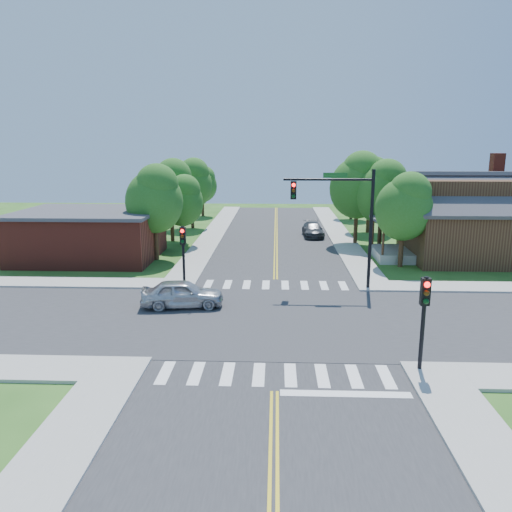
{
  "coord_description": "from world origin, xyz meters",
  "views": [
    {
      "loc": [
        0.01,
        -23.71,
        8.6
      ],
      "look_at": [
        -1.16,
        4.77,
        2.2
      ],
      "focal_mm": 35.0,
      "sensor_mm": 36.0,
      "label": 1
    }
  ],
  "objects_px": {
    "signal_mast_ne": "(343,210)",
    "signal_pole_nw": "(183,245)",
    "signal_pole_se": "(424,306)",
    "car_dgrey": "(313,230)",
    "house_ne": "(477,216)",
    "car_silver": "(182,294)"
  },
  "relations": [
    {
      "from": "signal_pole_se",
      "to": "house_ne",
      "type": "distance_m",
      "value": 22.03
    },
    {
      "from": "house_ne",
      "to": "car_dgrey",
      "type": "distance_m",
      "value": 14.85
    },
    {
      "from": "signal_mast_ne",
      "to": "signal_pole_nw",
      "type": "height_order",
      "value": "signal_mast_ne"
    },
    {
      "from": "house_ne",
      "to": "signal_pole_se",
      "type": "bearing_deg",
      "value": -115.58
    },
    {
      "from": "signal_pole_nw",
      "to": "signal_mast_ne",
      "type": "bearing_deg",
      "value": 0.07
    },
    {
      "from": "car_silver",
      "to": "signal_pole_se",
      "type": "bearing_deg",
      "value": -131.74
    },
    {
      "from": "house_ne",
      "to": "car_dgrey",
      "type": "xyz_separation_m",
      "value": [
        -11.61,
        8.87,
        -2.67
      ]
    },
    {
      "from": "signal_mast_ne",
      "to": "house_ne",
      "type": "xyz_separation_m",
      "value": [
        11.19,
        8.65,
        -1.52
      ]
    },
    {
      "from": "signal_mast_ne",
      "to": "signal_pole_nw",
      "type": "distance_m",
      "value": 9.76
    },
    {
      "from": "signal_pole_se",
      "to": "signal_pole_nw",
      "type": "height_order",
      "value": "same"
    },
    {
      "from": "signal_pole_nw",
      "to": "car_dgrey",
      "type": "relative_size",
      "value": 0.83
    },
    {
      "from": "signal_mast_ne",
      "to": "house_ne",
      "type": "distance_m",
      "value": 14.23
    },
    {
      "from": "signal_mast_ne",
      "to": "car_silver",
      "type": "distance_m",
      "value": 10.54
    },
    {
      "from": "signal_pole_se",
      "to": "car_dgrey",
      "type": "bearing_deg",
      "value": 94.18
    },
    {
      "from": "car_dgrey",
      "to": "signal_pole_se",
      "type": "bearing_deg",
      "value": -87.94
    },
    {
      "from": "signal_pole_se",
      "to": "signal_pole_nw",
      "type": "distance_m",
      "value": 15.84
    },
    {
      "from": "signal_mast_ne",
      "to": "car_silver",
      "type": "bearing_deg",
      "value": -156.64
    },
    {
      "from": "signal_mast_ne",
      "to": "signal_pole_se",
      "type": "relative_size",
      "value": 1.89
    },
    {
      "from": "signal_pole_nw",
      "to": "car_silver",
      "type": "relative_size",
      "value": 0.84
    },
    {
      "from": "car_dgrey",
      "to": "car_silver",
      "type": "bearing_deg",
      "value": -113.8
    },
    {
      "from": "signal_pole_nw",
      "to": "car_silver",
      "type": "bearing_deg",
      "value": -81.02
    },
    {
      "from": "car_silver",
      "to": "car_dgrey",
      "type": "distance_m",
      "value": 22.99
    }
  ]
}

